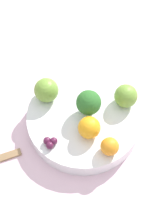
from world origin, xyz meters
The scene contains 10 objects.
ground_plane centered at (0.00, 0.00, 0.00)m, with size 6.00×6.00×0.00m, color gray.
table_surface centered at (0.00, 0.00, 0.01)m, with size 1.20×1.20×0.02m.
bowl centered at (0.00, 0.00, 0.04)m, with size 0.26×0.26×0.04m.
broccoli centered at (0.01, 0.00, 0.10)m, with size 0.05×0.05×0.06m.
apple_red centered at (-0.04, 0.09, 0.09)m, with size 0.06×0.06×0.06m.
apple_green centered at (0.09, -0.03, 0.09)m, with size 0.05×0.05×0.05m.
orange_front centered at (-0.02, -0.04, 0.09)m, with size 0.05×0.05×0.05m.
orange_back centered at (-0.01, -0.10, 0.08)m, with size 0.04×0.04×0.04m.
grape_cluster centered at (-0.10, -0.02, 0.07)m, with size 0.03×0.03×0.02m.
spoon centered at (-0.20, 0.03, 0.02)m, with size 0.09×0.04×0.01m.
Camera 1 is at (-0.20, -0.30, 0.66)m, focal length 50.00 mm.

